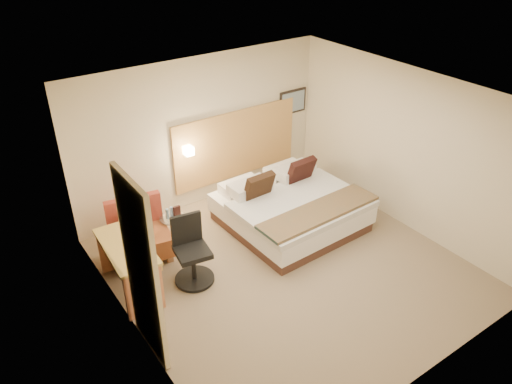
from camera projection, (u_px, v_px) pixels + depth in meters
floor at (287, 268)px, 7.66m from camera, size 4.80×5.00×0.02m
ceiling at (294, 98)px, 6.28m from camera, size 4.80×5.00×0.02m
wall_back at (201, 132)px, 8.74m from camera, size 4.80×0.02×2.70m
wall_front at (440, 291)px, 5.20m from camera, size 4.80×0.02×2.70m
wall_left at (127, 252)px, 5.77m from camera, size 0.02×5.00×2.70m
wall_right at (406, 149)px, 8.16m from camera, size 0.02×5.00×2.70m
headboard_panel at (236, 144)px, 9.26m from camera, size 2.60×0.04×1.30m
art_frame at (293, 102)px, 9.64m from camera, size 0.62×0.03×0.47m
art_canvas at (293, 102)px, 9.63m from camera, size 0.54×0.01×0.39m
lamp_arm at (187, 149)px, 8.60m from camera, size 0.02×0.12×0.02m
lamp_shade at (188, 151)px, 8.56m from camera, size 0.15×0.15×0.15m
curtain at (142, 270)px, 5.69m from camera, size 0.06×0.90×2.42m
bottle_a at (167, 214)px, 7.90m from camera, size 0.06×0.06×0.17m
bottle_b at (172, 212)px, 7.95m from camera, size 0.06×0.06×0.17m
menu_folder at (177, 211)px, 7.95m from camera, size 0.12×0.05×0.19m
bed at (290, 208)px, 8.50m from camera, size 2.17×2.11×1.03m
lounge_chair at (140, 235)px, 7.77m from camera, size 0.98×0.89×0.91m
side_table at (174, 228)px, 8.08m from camera, size 0.46×0.46×0.49m
desk at (129, 254)px, 6.93m from camera, size 0.65×1.28×0.78m
desk_chair at (192, 256)px, 7.21m from camera, size 0.67×0.67×1.03m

